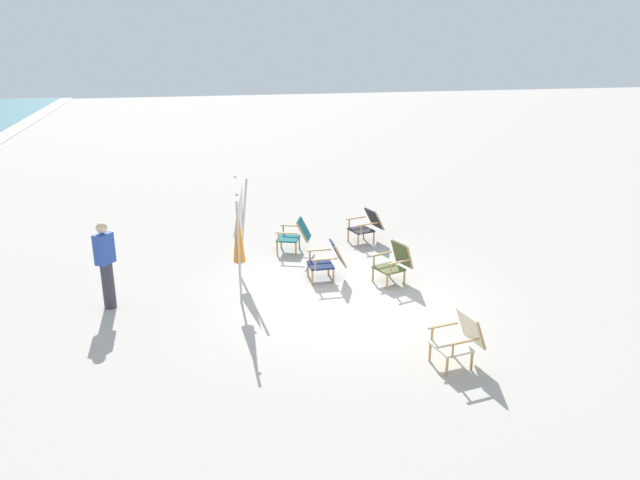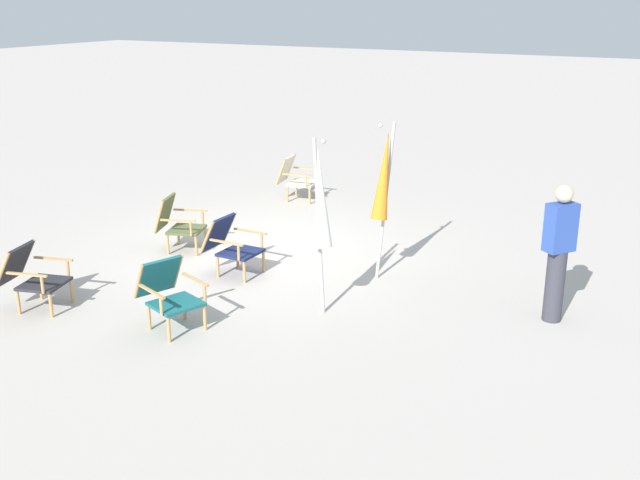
{
  "view_description": "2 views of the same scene",
  "coord_description": "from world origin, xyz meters",
  "px_view_note": "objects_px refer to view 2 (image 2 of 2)",
  "views": [
    {
      "loc": [
        -10.57,
        2.79,
        4.82
      ],
      "look_at": [
        1.05,
        0.3,
        0.83
      ],
      "focal_mm": 35.0,
      "sensor_mm": 36.0,
      "label": 1
    },
    {
      "loc": [
        8.87,
        5.82,
        3.65
      ],
      "look_at": [
        0.77,
        1.42,
        0.61
      ],
      "focal_mm": 42.0,
      "sensor_mm": 36.0,
      "label": 2
    }
  ],
  "objects_px": {
    "beach_chair_front_right": "(177,222)",
    "umbrella_furled_orange": "(384,177)",
    "umbrella_furled_white": "(320,200)",
    "person_near_chairs": "(558,253)",
    "beach_chair_back_right": "(295,177)",
    "beach_chair_back_left": "(230,243)",
    "beach_chair_mid_center": "(31,274)",
    "beach_chair_far_center": "(168,291)"
  },
  "relations": [
    {
      "from": "beach_chair_back_right",
      "to": "beach_chair_front_right",
      "type": "xyz_separation_m",
      "value": [
        3.34,
        -0.09,
        0.0
      ]
    },
    {
      "from": "beach_chair_mid_center",
      "to": "umbrella_furled_white",
      "type": "bearing_deg",
      "value": 117.02
    },
    {
      "from": "beach_chair_back_right",
      "to": "umbrella_furled_white",
      "type": "distance_m",
      "value": 5.26
    },
    {
      "from": "beach_chair_mid_center",
      "to": "beach_chair_front_right",
      "type": "relative_size",
      "value": 1.07
    },
    {
      "from": "beach_chair_back_left",
      "to": "beach_chair_front_right",
      "type": "xyz_separation_m",
      "value": [
        -0.43,
        -1.27,
        0.01
      ]
    },
    {
      "from": "beach_chair_back_left",
      "to": "beach_chair_mid_center",
      "type": "relative_size",
      "value": 0.91
    },
    {
      "from": "umbrella_furled_orange",
      "to": "person_near_chairs",
      "type": "distance_m",
      "value": 2.45
    },
    {
      "from": "beach_chair_back_right",
      "to": "person_near_chairs",
      "type": "xyz_separation_m",
      "value": [
        3.26,
        5.4,
        0.41
      ]
    },
    {
      "from": "beach_chair_front_right",
      "to": "beach_chair_far_center",
      "type": "bearing_deg",
      "value": 36.81
    },
    {
      "from": "umbrella_furled_white",
      "to": "person_near_chairs",
      "type": "relative_size",
      "value": 1.3
    },
    {
      "from": "beach_chair_mid_center",
      "to": "umbrella_furled_white",
      "type": "distance_m",
      "value": 3.64
    },
    {
      "from": "umbrella_furled_orange",
      "to": "beach_chair_mid_center",
      "type": "bearing_deg",
      "value": -47.45
    },
    {
      "from": "beach_chair_front_right",
      "to": "umbrella_furled_orange",
      "type": "height_order",
      "value": "umbrella_furled_orange"
    },
    {
      "from": "beach_chair_back_left",
      "to": "umbrella_furled_white",
      "type": "height_order",
      "value": "umbrella_furled_white"
    },
    {
      "from": "person_near_chairs",
      "to": "beach_chair_mid_center",
      "type": "bearing_deg",
      "value": -65.01
    },
    {
      "from": "beach_chair_mid_center",
      "to": "beach_chair_far_center",
      "type": "xyz_separation_m",
      "value": [
        -0.37,
        1.81,
        0.0
      ]
    },
    {
      "from": "beach_chair_far_center",
      "to": "beach_chair_mid_center",
      "type": "bearing_deg",
      "value": -78.44
    },
    {
      "from": "beach_chair_mid_center",
      "to": "person_near_chairs",
      "type": "distance_m",
      "value": 6.25
    },
    {
      "from": "beach_chair_back_right",
      "to": "umbrella_furled_white",
      "type": "relative_size",
      "value": 0.38
    },
    {
      "from": "beach_chair_mid_center",
      "to": "umbrella_furled_orange",
      "type": "xyz_separation_m",
      "value": [
        -3.02,
        3.29,
        0.95
      ]
    },
    {
      "from": "beach_chair_back_right",
      "to": "beach_chair_back_left",
      "type": "relative_size",
      "value": 1.02
    },
    {
      "from": "beach_chair_back_left",
      "to": "beach_chair_far_center",
      "type": "xyz_separation_m",
      "value": [
        1.77,
        0.37,
        -0.0
      ]
    },
    {
      "from": "beach_chair_mid_center",
      "to": "beach_chair_far_center",
      "type": "height_order",
      "value": "beach_chair_far_center"
    },
    {
      "from": "umbrella_furled_white",
      "to": "umbrella_furled_orange",
      "type": "distance_m",
      "value": 1.44
    },
    {
      "from": "beach_chair_mid_center",
      "to": "beach_chair_back_right",
      "type": "bearing_deg",
      "value": 177.55
    },
    {
      "from": "beach_chair_back_right",
      "to": "beach_chair_back_left",
      "type": "bearing_deg",
      "value": 17.44
    },
    {
      "from": "beach_chair_back_right",
      "to": "person_near_chairs",
      "type": "height_order",
      "value": "person_near_chairs"
    },
    {
      "from": "beach_chair_front_right",
      "to": "beach_chair_far_center",
      "type": "relative_size",
      "value": 0.92
    },
    {
      "from": "beach_chair_front_right",
      "to": "umbrella_furled_orange",
      "type": "xyz_separation_m",
      "value": [
        -0.46,
        3.13,
        0.94
      ]
    },
    {
      "from": "beach_chair_back_left",
      "to": "beach_chair_far_center",
      "type": "distance_m",
      "value": 1.8
    },
    {
      "from": "beach_chair_front_right",
      "to": "beach_chair_back_right",
      "type": "bearing_deg",
      "value": 178.53
    },
    {
      "from": "beach_chair_mid_center",
      "to": "umbrella_furled_orange",
      "type": "height_order",
      "value": "umbrella_furled_orange"
    },
    {
      "from": "umbrella_furled_white",
      "to": "person_near_chairs",
      "type": "bearing_deg",
      "value": 112.38
    },
    {
      "from": "beach_chair_mid_center",
      "to": "beach_chair_far_center",
      "type": "distance_m",
      "value": 1.85
    },
    {
      "from": "beach_chair_back_left",
      "to": "person_near_chairs",
      "type": "xyz_separation_m",
      "value": [
        -0.5,
        4.22,
        0.41
      ]
    },
    {
      "from": "beach_chair_front_right",
      "to": "beach_chair_mid_center",
      "type": "bearing_deg",
      "value": -3.72
    },
    {
      "from": "beach_chair_back_left",
      "to": "umbrella_furled_white",
      "type": "distance_m",
      "value": 2.02
    },
    {
      "from": "beach_chair_mid_center",
      "to": "umbrella_furled_white",
      "type": "relative_size",
      "value": 0.41
    },
    {
      "from": "person_near_chairs",
      "to": "umbrella_furled_orange",
      "type": "bearing_deg",
      "value": -99.34
    },
    {
      "from": "beach_chair_back_right",
      "to": "beach_chair_far_center",
      "type": "bearing_deg",
      "value": 15.71
    },
    {
      "from": "beach_chair_front_right",
      "to": "umbrella_furled_orange",
      "type": "bearing_deg",
      "value": 98.38
    },
    {
      "from": "beach_chair_back_right",
      "to": "beach_chair_front_right",
      "type": "height_order",
      "value": "beach_chair_front_right"
    }
  ]
}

